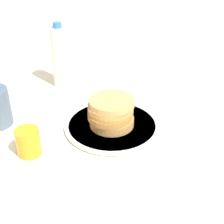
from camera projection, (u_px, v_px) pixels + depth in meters
ground_plane at (119, 126)px, 0.95m from camera, size 4.00×4.00×0.00m
plate at (112, 125)px, 0.94m from camera, size 0.29×0.29×0.01m
pancake_stack at (111, 113)px, 0.91m from camera, size 0.14×0.13×0.09m
juice_glass at (28, 142)px, 0.82m from camera, size 0.06×0.06×0.07m
water_bottle_near at (60, 57)px, 1.13m from camera, size 0.06×0.06×0.24m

